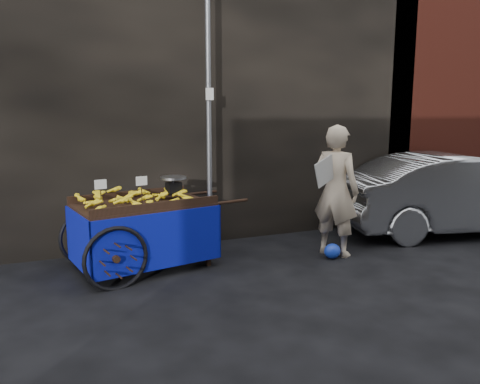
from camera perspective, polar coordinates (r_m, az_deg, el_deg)
name	(u,v)px	position (r m, az deg, el deg)	size (l,w,h in m)	color
ground	(221,276)	(6.28, -2.39, -10.16)	(80.00, 80.00, 0.00)	black
building_wall	(190,91)	(8.50, -6.11, 12.17)	(13.50, 2.00, 5.00)	black
street_pole	(209,120)	(7.23, -3.81, 8.70)	(0.12, 0.10, 4.00)	slate
banana_cart	(139,210)	(6.51, -12.19, -2.18)	(2.59, 1.53, 1.32)	black
vendor	(336,191)	(7.09, 11.58, 0.16)	(0.90, 0.85, 1.95)	beige
plastic_bag	(332,251)	(7.06, 11.18, -7.09)	(0.25, 0.20, 0.23)	blue
parked_car	(458,194)	(9.11, 25.02, -0.20)	(1.49, 4.27, 1.41)	#BBBDC2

